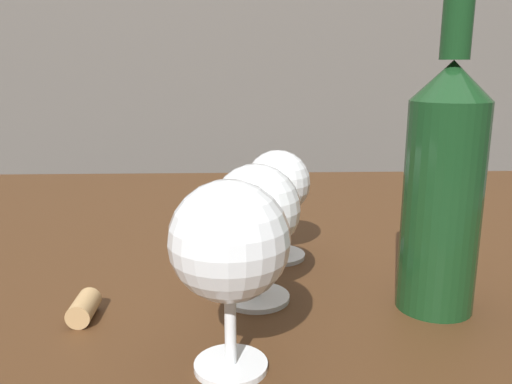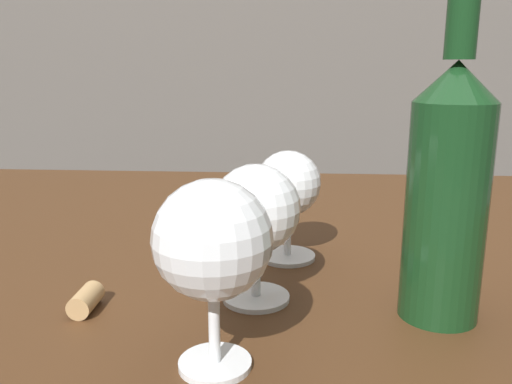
{
  "view_description": "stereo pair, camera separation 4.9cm",
  "coord_description": "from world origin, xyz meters",
  "px_view_note": "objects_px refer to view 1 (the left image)",
  "views": [
    {
      "loc": [
        0.09,
        -0.68,
        0.93
      ],
      "look_at": [
        0.11,
        -0.19,
        0.81
      ],
      "focal_mm": 36.67,
      "sensor_mm": 36.0,
      "label": 1
    },
    {
      "loc": [
        0.14,
        -0.67,
        0.93
      ],
      "look_at": [
        0.11,
        -0.19,
        0.81
      ],
      "focal_mm": 36.67,
      "sensor_mm": 36.0,
      "label": 2
    }
  ],
  "objects_px": {
    "wine_glass_amber": "(256,212)",
    "cork": "(84,308)",
    "wine_glass_pinot": "(229,244)",
    "wine_glass_white": "(278,185)",
    "wine_bottle": "(444,183)"
  },
  "relations": [
    {
      "from": "wine_bottle",
      "to": "cork",
      "type": "distance_m",
      "value": 0.35
    },
    {
      "from": "wine_glass_pinot",
      "to": "wine_bottle",
      "type": "distance_m",
      "value": 0.22
    },
    {
      "from": "wine_glass_amber",
      "to": "cork",
      "type": "bearing_deg",
      "value": -167.45
    },
    {
      "from": "wine_glass_pinot",
      "to": "cork",
      "type": "relative_size",
      "value": 3.54
    },
    {
      "from": "wine_glass_amber",
      "to": "wine_glass_white",
      "type": "bearing_deg",
      "value": 75.77
    },
    {
      "from": "wine_glass_white",
      "to": "wine_bottle",
      "type": "relative_size",
      "value": 0.43
    },
    {
      "from": "wine_glass_pinot",
      "to": "wine_glass_white",
      "type": "height_order",
      "value": "wine_glass_pinot"
    },
    {
      "from": "wine_bottle",
      "to": "cork",
      "type": "relative_size",
      "value": 7.25
    },
    {
      "from": "wine_bottle",
      "to": "wine_glass_amber",
      "type": "bearing_deg",
      "value": 172.77
    },
    {
      "from": "wine_glass_white",
      "to": "wine_bottle",
      "type": "bearing_deg",
      "value": -44.69
    },
    {
      "from": "wine_glass_white",
      "to": "wine_bottle",
      "type": "xyz_separation_m",
      "value": [
        0.14,
        -0.14,
        0.03
      ]
    },
    {
      "from": "wine_bottle",
      "to": "cork",
      "type": "height_order",
      "value": "wine_bottle"
    },
    {
      "from": "wine_glass_amber",
      "to": "wine_bottle",
      "type": "height_order",
      "value": "wine_bottle"
    },
    {
      "from": "wine_glass_white",
      "to": "cork",
      "type": "xyz_separation_m",
      "value": [
        -0.19,
        -0.15,
        -0.08
      ]
    },
    {
      "from": "wine_glass_pinot",
      "to": "wine_bottle",
      "type": "height_order",
      "value": "wine_bottle"
    }
  ]
}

